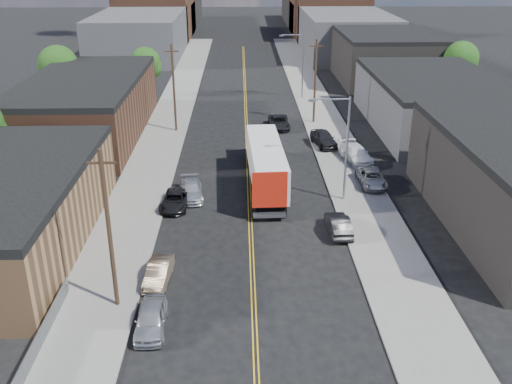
{
  "coord_description": "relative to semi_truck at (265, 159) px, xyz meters",
  "views": [
    {
      "loc": [
        -0.65,
        -18.98,
        19.99
      ],
      "look_at": [
        0.45,
        21.24,
        2.5
      ],
      "focal_mm": 40.0,
      "sensor_mm": 36.0,
      "label": 1
    }
  ],
  "objects": [
    {
      "name": "car_right_lot_a",
      "position": [
        9.5,
        -0.99,
        -1.56
      ],
      "size": [
        2.22,
        4.8,
        1.33
      ],
      "primitive_type": "imported",
      "rotation": [
        0.0,
        0.0,
        0.0
      ],
      "color": "gray",
      "rests_on": "sidewalk_right"
    },
    {
      "name": "skyline_left_c",
      "position": [
        -21.5,
        111.01,
        1.12
      ],
      "size": [
        16.0,
        40.0,
        7.0
      ],
      "primitive_type": "cube",
      "color": "black",
      "rests_on": "ground"
    },
    {
      "name": "car_right_oncoming",
      "position": [
        5.09,
        -9.93,
        -1.67
      ],
      "size": [
        1.65,
        4.33,
        1.41
      ],
      "primitive_type": "imported",
      "rotation": [
        0.0,
        0.0,
        3.18
      ],
      "color": "black",
      "rests_on": "ground"
    },
    {
      "name": "warehouse_brown",
      "position": [
        -19.5,
        15.01,
        0.92
      ],
      "size": [
        12.0,
        26.0,
        6.6
      ],
      "color": "#533021",
      "rests_on": "ground"
    },
    {
      "name": "skyline_right_c",
      "position": [
        18.5,
        111.01,
        1.12
      ],
      "size": [
        16.0,
        40.0,
        7.0
      ],
      "primitive_type": "cube",
      "color": "black",
      "rests_on": "ground"
    },
    {
      "name": "skyline_right_b",
      "position": [
        18.5,
        91.01,
        2.62
      ],
      "size": [
        16.0,
        26.0,
        10.0
      ],
      "primitive_type": "cube",
      "color": "#533021",
      "rests_on": "ground"
    },
    {
      "name": "tree_left_mid",
      "position": [
        -25.44,
        26.01,
        3.1
      ],
      "size": [
        5.1,
        5.04,
        8.37
      ],
      "color": "black",
      "rests_on": "ground"
    },
    {
      "name": "industrial_right_c",
      "position": [
        20.5,
        43.01,
        1.42
      ],
      "size": [
        14.0,
        22.0,
        7.6
      ],
      "color": "black",
      "rests_on": "ground"
    },
    {
      "name": "car_left_d",
      "position": [
        -6.5,
        -2.99,
        -1.69
      ],
      "size": [
        2.48,
        4.91,
        1.37
      ],
      "primitive_type": "imported",
      "rotation": [
        0.0,
        0.0,
        0.12
      ],
      "color": "#ADAFB3",
      "rests_on": "ground"
    },
    {
      "name": "car_left_c",
      "position": [
        -7.63,
        -4.97,
        -1.74
      ],
      "size": [
        2.48,
        4.74,
        1.27
      ],
      "primitive_type": "imported",
      "rotation": [
        0.0,
        0.0,
        -0.08
      ],
      "color": "black",
      "rests_on": "ground"
    },
    {
      "name": "utility_pole_left_far",
      "position": [
        -9.7,
        16.01,
        2.76
      ],
      "size": [
        1.6,
        0.26,
        10.0
      ],
      "color": "black",
      "rests_on": "ground"
    },
    {
      "name": "car_left_a",
      "position": [
        -7.32,
        -21.33,
        -1.66
      ],
      "size": [
        1.79,
        4.23,
        1.43
      ],
      "primitive_type": "imported",
      "rotation": [
        0.0,
        0.0,
        0.03
      ],
      "color": "#B9BBBF",
      "rests_on": "ground"
    },
    {
      "name": "ground",
      "position": [
        -1.5,
        31.01,
        -2.38
      ],
      "size": [
        260.0,
        260.0,
        0.0
      ],
      "primitive_type": "plane",
      "color": "black",
      "rests_on": "ground"
    },
    {
      "name": "semi_truck",
      "position": [
        0.0,
        0.0,
        0.0
      ],
      "size": [
        3.23,
        16.02,
        4.17
      ],
      "rotation": [
        0.0,
        0.0,
        0.04
      ],
      "color": "silver",
      "rests_on": "ground"
    },
    {
      "name": "tree_left_far",
      "position": [
        -15.44,
        33.01,
        2.19
      ],
      "size": [
        4.35,
        4.2,
        6.97
      ],
      "color": "black",
      "rests_on": "ground"
    },
    {
      "name": "car_left_b",
      "position": [
        -7.56,
        -16.32,
        -1.73
      ],
      "size": [
        1.68,
        4.03,
        1.3
      ],
      "primitive_type": "imported",
      "rotation": [
        0.0,
        0.0,
        -0.08
      ],
      "color": "#77634E",
      "rests_on": "ground"
    },
    {
      "name": "streetlight_far",
      "position": [
        6.1,
        31.01,
        2.95
      ],
      "size": [
        3.39,
        0.25,
        9.0
      ],
      "color": "gray",
      "rests_on": "ground"
    },
    {
      "name": "streetlight_near",
      "position": [
        6.1,
        -3.99,
        2.95
      ],
      "size": [
        3.39,
        0.25,
        9.0
      ],
      "color": "gray",
      "rests_on": "ground"
    },
    {
      "name": "skyline_left_b",
      "position": [
        -21.5,
        91.01,
        2.62
      ],
      "size": [
        16.0,
        26.0,
        10.0
      ],
      "primitive_type": "cube",
      "color": "#533021",
      "rests_on": "ground"
    },
    {
      "name": "tree_right_far",
      "position": [
        28.56,
        31.01,
        2.8
      ],
      "size": [
        4.85,
        4.76,
        7.91
      ],
      "color": "black",
      "rests_on": "ground"
    },
    {
      "name": "utility_pole_right",
      "position": [
        6.7,
        19.01,
        2.76
      ],
      "size": [
        1.6,
        0.26,
        10.0
      ],
      "color": "black",
      "rests_on": "ground"
    },
    {
      "name": "skyline_right_a",
      "position": [
        18.5,
        66.01,
        1.62
      ],
      "size": [
        16.0,
        30.0,
        8.0
      ],
      "primitive_type": "cube",
      "color": "#323234",
      "rests_on": "ground"
    },
    {
      "name": "car_right_lot_c",
      "position": [
        6.7,
        10.02,
        -1.41
      ],
      "size": [
        2.83,
        5.07,
        1.63
      ],
      "primitive_type": "imported",
      "rotation": [
        0.0,
        0.0,
        0.2
      ],
      "color": "black",
      "rests_on": "sidewalk_right"
    },
    {
      "name": "car_right_lot_b",
      "position": [
        9.25,
        5.23,
        -1.46
      ],
      "size": [
        3.15,
        5.61,
        1.54
      ],
      "primitive_type": "imported",
      "rotation": [
        0.0,
        0.0,
        0.2
      ],
      "color": "silver",
      "rests_on": "sidewalk_right"
    },
    {
      "name": "sidewalk_right",
      "position": [
        8.0,
        16.01,
        -2.3
      ],
      "size": [
        5.0,
        140.0,
        0.15
      ],
      "primitive_type": "cube",
      "color": "slate",
      "rests_on": "ground"
    },
    {
      "name": "sidewalk_left",
      "position": [
        -11.0,
        16.01,
        -2.3
      ],
      "size": [
        5.0,
        140.0,
        0.15
      ],
      "primitive_type": "cube",
      "color": "slate",
      "rests_on": "ground"
    },
    {
      "name": "utility_pole_left_near",
      "position": [
        -9.7,
        -18.99,
        2.76
      ],
      "size": [
        1.6,
        0.26,
        10.0
      ],
      "color": "black",
      "rests_on": "ground"
    },
    {
      "name": "car_ahead_truck",
      "position": [
        2.33,
        17.07,
        -1.67
      ],
      "size": [
        2.41,
        5.1,
        1.41
      ],
      "primitive_type": "imported",
      "rotation": [
        0.0,
        0.0,
        0.01
      ],
      "color": "black",
      "rests_on": "ground"
    },
    {
      "name": "centerline",
      "position": [
        -1.5,
        16.01,
        -2.37
      ],
      "size": [
        0.32,
        120.0,
        0.01
      ],
      "primitive_type": "cube",
      "color": "gold",
      "rests_on": "ground"
    },
    {
      "name": "industrial_right_b",
      "position": [
        20.5,
        17.01,
        0.67
      ],
      "size": [
        14.0,
        24.0,
        6.1
      ],
      "color": "#323234",
      "rests_on": "ground"
    },
    {
      "name": "chainlink_fence",
      "position": [
        -13.0,
        -25.49,
        -1.72
      ],
      "size": [
        0.05,
        16.0,
        1.22
      ],
      "color": "slate",
      "rests_on": "ground"
    },
    {
      "name": "skyline_left_a",
      "position": [
        -21.5,
        66.01,
        1.62
      ],
      "size": [
        16.0,
        30.0,
        8.0
      ],
      "primitive_type": "cube",
      "color": "#323234",
      "rests_on": "ground"
    }
  ]
}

